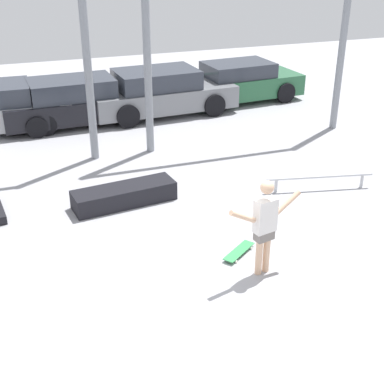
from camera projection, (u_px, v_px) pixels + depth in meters
ground_plane at (197, 269)px, 9.32m from camera, size 36.00×36.00×0.00m
skateboarder at (265, 223)px, 8.81m from camera, size 1.44×0.40×1.73m
skateboard at (239, 251)px, 9.72m from camera, size 0.78×0.64×0.08m
grind_box at (124, 195)px, 11.48m from camera, size 2.28×0.93×0.41m
grind_rail at (320, 179)px, 12.07m from camera, size 2.43×0.57×0.35m
canopy_support_right at (253, 4)px, 13.64m from camera, size 5.88×0.20×5.93m
parked_car_black at (77, 102)px, 16.17m from camera, size 4.57×2.00×1.39m
parked_car_grey at (161, 93)px, 17.01m from camera, size 4.70×2.20×1.44m
parked_car_green at (241, 82)px, 18.38m from camera, size 4.21×2.08×1.34m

